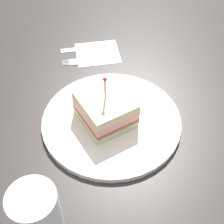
{
  "coord_description": "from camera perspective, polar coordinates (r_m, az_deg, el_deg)",
  "views": [
    {
      "loc": [
        0.11,
        41.08,
        47.63
      ],
      "look_at": [
        0.0,
        0.0,
        3.05
      ],
      "focal_mm": 52.54,
      "sensor_mm": 36.0,
      "label": 1
    }
  ],
  "objects": [
    {
      "name": "ground_plane",
      "position": [
        0.64,
        0.0,
        -2.47
      ],
      "size": [
        94.04,
        94.04,
        2.0
      ],
      "primitive_type": "cube",
      "color": "#2D2826"
    },
    {
      "name": "plate",
      "position": [
        0.63,
        0.0,
        -1.57
      ],
      "size": [
        26.39,
        26.39,
        1.05
      ],
      "primitive_type": "cylinder",
      "color": "silver",
      "rests_on": "ground_plane"
    },
    {
      "name": "sandwich_half_center",
      "position": [
        0.6,
        -1.03,
        0.78
      ],
      "size": [
        12.4,
        12.68,
        10.47
      ],
      "color": "beige",
      "rests_on": "plate"
    },
    {
      "name": "drink_glass",
      "position": [
        0.48,
        -12.64,
        -17.49
      ],
      "size": [
        6.66,
        6.66,
        10.56
      ],
      "color": "#B74C33",
      "rests_on": "ground_plane"
    },
    {
      "name": "napkin",
      "position": [
        0.79,
        -2.44,
        10.23
      ],
      "size": [
        11.51,
        10.69,
        0.15
      ],
      "primitive_type": "cube",
      "rotation": [
        0.0,
        0.0,
        6.46
      ],
      "color": "white",
      "rests_on": "ground_plane"
    },
    {
      "name": "fork",
      "position": [
        0.77,
        -5.18,
        8.86
      ],
      "size": [
        11.94,
        3.2,
        0.35
      ],
      "color": "silver",
      "rests_on": "ground_plane"
    },
    {
      "name": "knife",
      "position": [
        0.8,
        -4.99,
        11.01
      ],
      "size": [
        12.08,
        3.37,
        0.35
      ],
      "color": "silver",
      "rests_on": "ground_plane"
    }
  ]
}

